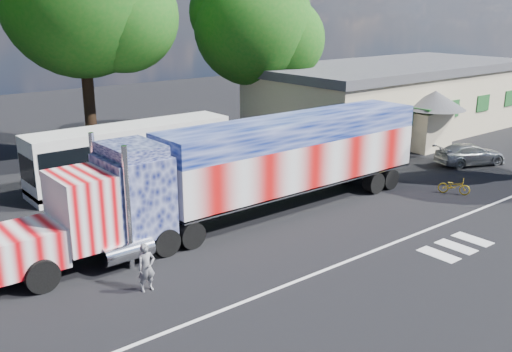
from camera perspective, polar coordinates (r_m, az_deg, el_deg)
ground at (r=24.16m, az=4.49°, el=-5.90°), size 100.00×100.00×0.00m
lane_markings at (r=23.05m, az=14.13°, el=-7.49°), size 30.00×2.67×0.01m
semi_truck at (r=25.28m, az=-0.54°, el=0.87°), size 21.65×3.42×4.62m
coach_bus at (r=31.27m, az=-12.26°, el=2.21°), size 11.10×2.58×3.23m
hall_building at (r=44.98m, az=13.73°, el=7.61°), size 22.40×12.80×5.20m
parked_car at (r=37.00m, az=20.61°, el=2.06°), size 4.75×3.29×1.28m
woman at (r=19.62m, az=-10.91°, el=-8.97°), size 0.64×0.44×1.68m
bicycle at (r=30.86m, az=19.20°, el=-0.97°), size 1.26×1.65×0.83m
tree_ne_a at (r=40.99m, az=-0.04°, el=14.72°), size 8.76×8.34×12.15m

